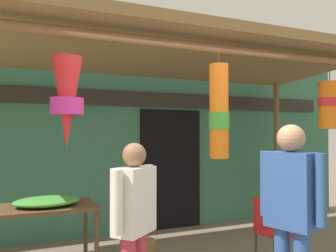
% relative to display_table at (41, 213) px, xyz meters
% --- Properties ---
extents(shop_facade, '(9.03, 0.29, 3.48)m').
position_rel_display_table_xyz_m(shop_facade, '(1.33, 1.27, 1.06)').
color(shop_facade, '#387056').
rests_on(shop_facade, ground_plane).
extents(market_stall_canopy, '(5.24, 2.29, 2.76)m').
position_rel_display_table_xyz_m(market_stall_canopy, '(1.69, -0.38, 1.80)').
color(market_stall_canopy, brown).
rests_on(market_stall_canopy, ground_plane).
extents(display_table, '(1.25, 0.72, 0.76)m').
position_rel_display_table_xyz_m(display_table, '(0.00, 0.00, 0.00)').
color(display_table, brown).
rests_on(display_table, ground_plane).
extents(flower_heap_on_table, '(0.75, 0.52, 0.11)m').
position_rel_display_table_xyz_m(flower_heap_on_table, '(0.07, -0.05, 0.14)').
color(flower_heap_on_table, green).
rests_on(flower_heap_on_table, display_table).
extents(folding_chair, '(0.48, 0.48, 0.84)m').
position_rel_display_table_xyz_m(folding_chair, '(2.52, -1.01, -0.17)').
color(folding_chair, '#AD1E1E').
rests_on(folding_chair, ground_plane).
extents(customer_foreground, '(0.32, 0.58, 1.67)m').
position_rel_display_table_xyz_m(customer_foreground, '(1.75, -2.16, 0.32)').
color(customer_foreground, '#2D5193').
rests_on(customer_foreground, ground_plane).
extents(shopper_by_bananas, '(0.47, 0.43, 1.52)m').
position_rel_display_table_xyz_m(shopper_by_bananas, '(0.61, -1.51, 0.21)').
color(shopper_by_bananas, '#B23347').
rests_on(shopper_by_bananas, ground_plane).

